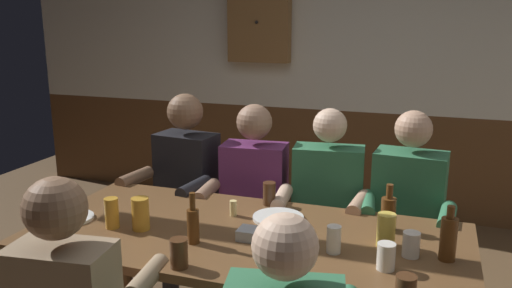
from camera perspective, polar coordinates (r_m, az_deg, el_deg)
back_wall_upper at (r=4.71m, az=9.67°, el=13.82°), size 6.28×0.12×1.68m
back_wall_wainscot at (r=4.88m, az=9.06°, el=-1.65°), size 6.28×0.12×0.92m
dining_table at (r=2.53m, az=-1.08°, el=-11.54°), size 2.04×0.95×0.75m
person_0 at (r=3.38m, az=-8.11°, el=-4.34°), size 0.54×0.56×1.27m
person_1 at (r=3.21m, az=-0.47°, el=-5.58°), size 0.55×0.55×1.23m
person_2 at (r=3.10m, az=7.63°, el=-6.55°), size 0.57×0.53×1.23m
person_3 at (r=3.05m, az=15.91°, el=-7.19°), size 0.55×0.55×1.25m
table_candle at (r=2.69m, az=-2.47°, el=-6.95°), size 0.04×0.04×0.08m
condiment_caddy at (r=2.42m, az=-0.27°, el=-9.76°), size 0.14×0.10×0.05m
plate_0 at (r=2.81m, az=-19.35°, el=-7.55°), size 0.22×0.22×0.01m
plate_1 at (r=2.66m, az=2.42°, el=-7.96°), size 0.26×0.26×0.01m
bottle_0 at (r=2.38m, az=-6.82°, el=-8.57°), size 0.06×0.06×0.24m
bottle_1 at (r=2.58m, az=14.13°, el=-7.19°), size 0.07×0.07×0.23m
bottle_2 at (r=2.35m, az=20.11°, el=-9.50°), size 0.07×0.07×0.24m
pint_glass_0 at (r=2.83m, az=1.44°, el=-5.39°), size 0.07×0.07×0.13m
pint_glass_1 at (r=2.35m, az=16.44°, el=-10.38°), size 0.07×0.07×0.11m
pint_glass_2 at (r=2.57m, az=-12.39°, el=-7.38°), size 0.08×0.08×0.16m
pint_glass_4 at (r=2.41m, az=13.90°, el=-9.02°), size 0.08×0.08×0.15m
pint_glass_5 at (r=2.31m, az=8.41°, el=-10.17°), size 0.06×0.06×0.12m
pint_glass_6 at (r=2.18m, az=-8.34°, el=-11.62°), size 0.07×0.07×0.12m
pint_glass_7 at (r=2.21m, az=13.89°, el=-11.73°), size 0.07×0.07×0.11m
pint_glass_8 at (r=2.62m, az=-15.34°, el=-7.22°), size 0.07×0.07×0.15m
wall_dart_cabinet at (r=4.76m, az=0.35°, el=13.05°), size 0.56×0.15×0.70m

